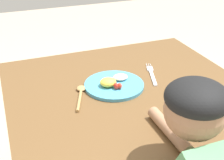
# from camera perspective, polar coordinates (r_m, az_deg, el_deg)

# --- Properties ---
(dining_table) EXTENTS (1.02, 0.92, 0.70)m
(dining_table) POSITION_cam_1_polar(r_m,az_deg,el_deg) (1.39, 2.84, -4.45)
(dining_table) COLOR brown
(dining_table) RESTS_ON ground_plane
(plate) EXTENTS (0.26, 0.26, 0.05)m
(plate) POSITION_cam_1_polar(r_m,az_deg,el_deg) (1.34, 0.34, -0.79)
(plate) COLOR #4497C0
(plate) RESTS_ON dining_table
(fork) EXTENTS (0.09, 0.22, 0.01)m
(fork) POSITION_cam_1_polar(r_m,az_deg,el_deg) (1.46, 7.34, 1.07)
(fork) COLOR silver
(fork) RESTS_ON dining_table
(spoon) EXTENTS (0.10, 0.19, 0.02)m
(spoon) POSITION_cam_1_polar(r_m,az_deg,el_deg) (1.29, -5.83, -2.50)
(spoon) COLOR #AF854D
(spoon) RESTS_ON dining_table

